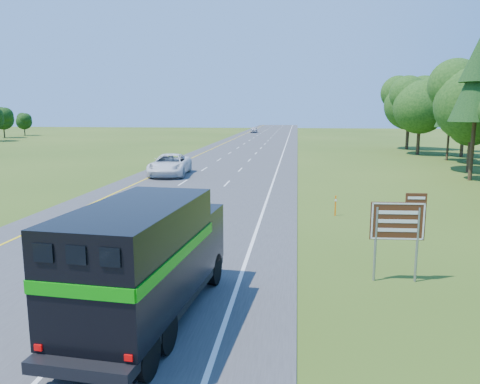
{
  "coord_description": "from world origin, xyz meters",
  "views": [
    {
      "loc": [
        7.4,
        -7.98,
        5.92
      ],
      "look_at": [
        4.48,
        15.98,
        1.67
      ],
      "focal_mm": 35.0,
      "sensor_mm": 36.0,
      "label": 1
    }
  ],
  "objects_px": {
    "horse_truck": "(147,258)",
    "far_car": "(254,130)",
    "white_suv": "(170,165)",
    "exit_sign": "(398,225)"
  },
  "relations": [
    {
      "from": "horse_truck",
      "to": "exit_sign",
      "type": "bearing_deg",
      "value": 33.9
    },
    {
      "from": "horse_truck",
      "to": "white_suv",
      "type": "xyz_separation_m",
      "value": [
        -7.43,
        29.33,
        -0.9
      ]
    },
    {
      "from": "white_suv",
      "to": "exit_sign",
      "type": "distance_m",
      "value": 29.26
    },
    {
      "from": "horse_truck",
      "to": "white_suv",
      "type": "height_order",
      "value": "horse_truck"
    },
    {
      "from": "horse_truck",
      "to": "exit_sign",
      "type": "height_order",
      "value": "horse_truck"
    },
    {
      "from": "horse_truck",
      "to": "exit_sign",
      "type": "distance_m",
      "value": 8.64
    },
    {
      "from": "horse_truck",
      "to": "far_car",
      "type": "bearing_deg",
      "value": 98.5
    },
    {
      "from": "far_car",
      "to": "exit_sign",
      "type": "xyz_separation_m",
      "value": [
        14.8,
        -106.62,
        1.22
      ]
    },
    {
      "from": "far_car",
      "to": "exit_sign",
      "type": "distance_m",
      "value": 107.65
    },
    {
      "from": "exit_sign",
      "to": "far_car",
      "type": "bearing_deg",
      "value": 95.03
    }
  ]
}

